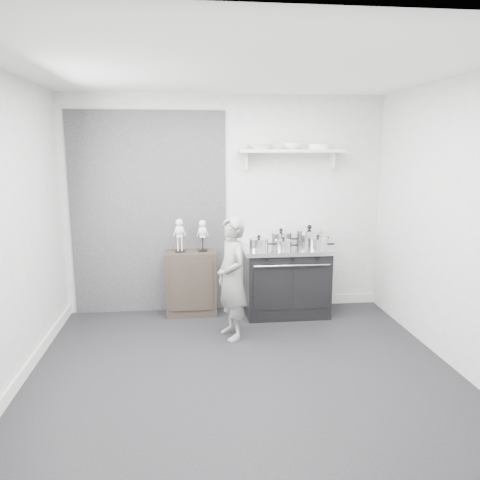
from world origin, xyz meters
name	(u,v)px	position (x,y,z in m)	size (l,w,h in m)	color
ground	(242,370)	(0.00, 0.00, 0.00)	(4.00, 4.00, 0.00)	black
room_shell	(231,195)	(-0.09, 0.15, 1.64)	(4.02, 3.62, 2.71)	#B0AFAD
wall_shelf	(291,152)	(0.80, 1.68, 2.01)	(1.30, 0.26, 0.24)	silver
stove	(286,280)	(0.72, 1.48, 0.43)	(1.07, 0.67, 0.86)	black
side_cabinet	(191,283)	(-0.45, 1.61, 0.40)	(0.62, 0.36, 0.80)	black
child	(232,278)	(-0.02, 0.81, 0.67)	(0.49, 0.32, 1.35)	slate
pot_front_left	(259,244)	(0.37, 1.40, 0.92)	(0.33, 0.24, 0.17)	silver
pot_back_left	(281,238)	(0.68, 1.60, 0.94)	(0.36, 0.27, 0.22)	silver
pot_back_right	(309,237)	(1.03, 1.57, 0.96)	(0.42, 0.34, 0.26)	silver
pot_front_right	(318,244)	(1.06, 1.29, 0.93)	(0.33, 0.24, 0.19)	silver
pot_front_center	(283,245)	(0.65, 1.33, 0.92)	(0.28, 0.20, 0.15)	silver
skeleton_full	(180,233)	(-0.58, 1.61, 1.04)	(0.13, 0.08, 0.47)	beige
skeleton_torso	(203,233)	(-0.30, 1.61, 1.03)	(0.13, 0.08, 0.45)	beige
bowl_large	(260,146)	(0.41, 1.67, 2.08)	(0.31, 0.31, 0.08)	white
bowl_small	(292,146)	(0.81, 1.67, 2.08)	(0.23, 0.23, 0.07)	white
plate_stack	(318,147)	(1.14, 1.67, 2.07)	(0.26, 0.26, 0.06)	white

